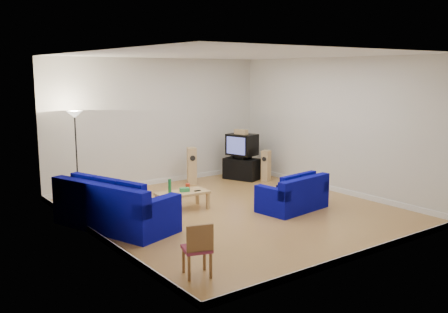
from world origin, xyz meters
TOP-DOWN VIEW (x-y plane):
  - room at (0.00, 0.00)m, footprint 6.01×6.51m
  - sofa_three_seat at (-2.51, 0.43)m, footprint 1.72×2.55m
  - sofa_loveseat at (1.05, -0.64)m, footprint 1.56×1.00m
  - coffee_table at (-0.84, 0.73)m, footprint 1.10×0.59m
  - bottle at (-1.08, 0.82)m, footprint 0.07×0.07m
  - tissue_box at (-0.79, 0.72)m, footprint 0.22×0.16m
  - red_canister at (-0.64, 0.83)m, footprint 0.12×0.12m
  - remote at (-0.54, 0.60)m, footprint 0.14×0.05m
  - tv_stand at (2.05, 2.41)m, footprint 0.82×1.04m
  - av_receiver at (2.08, 2.41)m, footprint 0.36×0.42m
  - television at (2.06, 2.41)m, footprint 0.72×0.85m
  - centre_speaker at (2.01, 2.39)m, footprint 0.23×0.39m
  - speaker_left at (0.65, 2.70)m, footprint 0.31×0.34m
  - speaker_right at (2.44, 1.86)m, footprint 0.30×0.27m
  - floor_lamp at (-2.35, 2.70)m, footprint 0.35×0.35m
  - dining_chair at (-2.47, -2.37)m, footprint 0.48×0.48m

SIDE VIEW (x-z plane):
  - sofa_loveseat at x=1.05m, z-range -0.09..0.64m
  - tv_stand at x=2.05m, z-range 0.00..0.56m
  - sofa_three_seat at x=-2.51m, z-range -0.12..0.79m
  - coffee_table at x=-0.84m, z-range 0.14..0.53m
  - remote at x=-0.54m, z-range 0.39..0.41m
  - speaker_right at x=2.44m, z-range 0.00..0.82m
  - tissue_box at x=-0.79m, z-range 0.39..0.47m
  - dining_chair at x=-2.47m, z-range 0.05..0.84m
  - red_canister at x=-0.64m, z-range 0.39..0.52m
  - speaker_left at x=0.65m, z-range 0.00..0.95m
  - bottle at x=-1.08m, z-range 0.39..0.68m
  - av_receiver at x=2.08m, z-range 0.56..0.66m
  - television at x=2.06m, z-range 0.66..1.22m
  - centre_speaker at x=2.01m, z-range 1.22..1.35m
  - room at x=0.00m, z-range -0.06..3.15m
  - floor_lamp at x=-2.35m, z-range 0.66..2.68m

